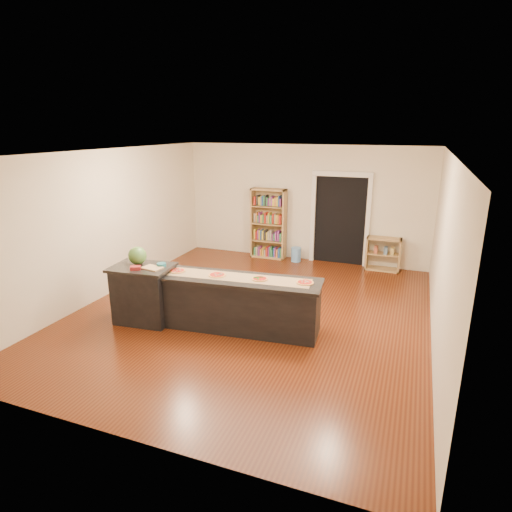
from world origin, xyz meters
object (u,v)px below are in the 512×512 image
at_px(low_shelf, 383,254).
at_px(watermelon, 137,256).
at_px(side_counter, 144,294).
at_px(bookshelf, 268,224).
at_px(waste_bin, 296,254).
at_px(kitchen_island, 238,303).

distance_m(low_shelf, watermelon, 5.61).
relative_size(side_counter, low_shelf, 1.29).
relative_size(bookshelf, watermelon, 5.74).
distance_m(bookshelf, waste_bin, 1.03).
bearing_deg(side_counter, waste_bin, 64.63).
bearing_deg(side_counter, watermelon, 144.45).
bearing_deg(waste_bin, bookshelf, 173.60).
relative_size(low_shelf, waste_bin, 2.20).
bearing_deg(kitchen_island, side_counter, -175.36).
relative_size(kitchen_island, low_shelf, 3.48).
xyz_separation_m(side_counter, waste_bin, (1.50, 4.17, -0.32)).
relative_size(bookshelf, low_shelf, 2.27).
distance_m(bookshelf, low_shelf, 2.84).
height_order(low_shelf, waste_bin, low_shelf).
height_order(side_counter, bookshelf, bookshelf).
height_order(kitchen_island, bookshelf, bookshelf).
height_order(kitchen_island, side_counter, side_counter).
bearing_deg(low_shelf, bookshelf, 179.80).
bearing_deg(watermelon, waste_bin, 68.41).
xyz_separation_m(bookshelf, low_shelf, (2.80, -0.01, -0.49)).
bearing_deg(kitchen_island, low_shelf, 58.43).
bearing_deg(bookshelf, waste_bin, -6.40).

